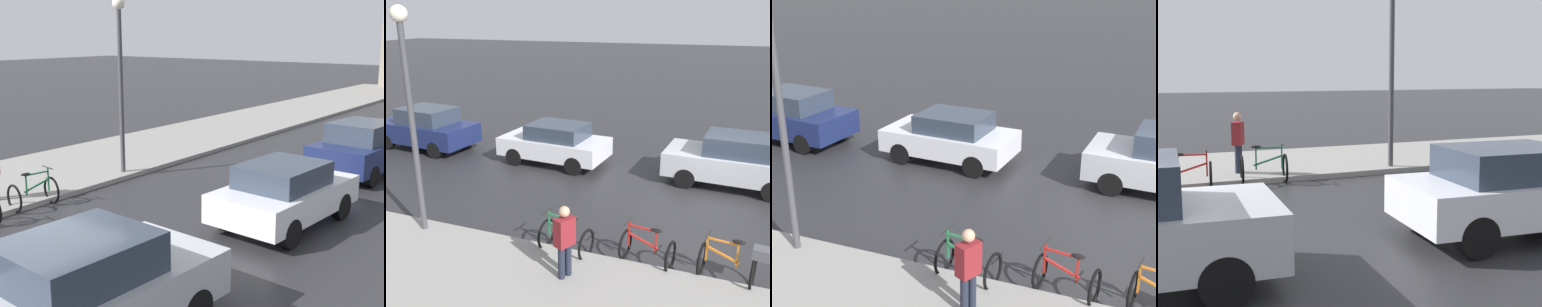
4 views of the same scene
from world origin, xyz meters
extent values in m
plane|color=#28282B|center=(0.00, 0.00, 0.00)|extent=(140.00, 140.00, 0.00)
cube|color=gray|center=(-6.00, 10.00, 0.07)|extent=(4.80, 60.00, 0.14)
torus|color=black|center=(-3.54, 3.19, 0.36)|extent=(0.73, 0.15, 0.73)
torus|color=black|center=(-3.68, 2.16, 0.36)|extent=(0.73, 0.15, 0.73)
cube|color=#237042|center=(-3.63, 2.50, 0.63)|extent=(0.04, 0.04, 0.53)
cube|color=#237042|center=(-3.55, 3.12, 0.67)|extent=(0.04, 0.04, 0.61)
cube|color=#237042|center=(-3.59, 2.81, 0.89)|extent=(0.12, 0.62, 0.04)
cube|color=#237042|center=(-3.60, 2.78, 0.58)|extent=(0.13, 0.71, 0.26)
ellipsoid|color=black|center=(-3.63, 2.50, 0.93)|extent=(0.17, 0.28, 0.07)
cylinder|color=black|center=(-3.55, 3.12, 0.99)|extent=(0.50, 0.09, 0.03)
cube|color=#B2B5BA|center=(2.14, -0.61, 0.69)|extent=(2.18, 4.21, 0.74)
cube|color=#2D3847|center=(2.13, -0.78, 1.36)|extent=(1.71, 2.09, 0.60)
cylinder|color=black|center=(1.34, 0.71, 0.32)|extent=(0.26, 0.65, 0.64)
cube|color=silver|center=(2.05, 5.50, 0.64)|extent=(2.14, 3.94, 0.64)
cube|color=#2D3847|center=(2.04, 5.35, 1.23)|extent=(1.68, 2.09, 0.52)
cylinder|color=black|center=(1.29, 6.74, 0.32)|extent=(0.26, 0.65, 0.64)
cylinder|color=black|center=(2.97, 6.62, 0.32)|extent=(0.26, 0.65, 0.64)
cylinder|color=black|center=(1.13, 4.38, 0.32)|extent=(0.26, 0.65, 0.64)
cylinder|color=black|center=(2.81, 4.26, 0.32)|extent=(0.26, 0.65, 0.64)
cube|color=navy|center=(1.88, 11.13, 0.70)|extent=(2.31, 4.25, 0.76)
cube|color=#2D3847|center=(1.86, 10.97, 1.38)|extent=(1.77, 2.18, 0.60)
cylinder|color=black|center=(1.13, 12.47, 0.32)|extent=(0.28, 0.66, 0.64)
cylinder|color=black|center=(0.90, 9.95, 0.32)|extent=(0.28, 0.66, 0.64)
cylinder|color=black|center=(2.62, 9.79, 0.32)|extent=(0.28, 0.66, 0.64)
cylinder|color=#424247|center=(-4.00, 6.33, 2.54)|extent=(0.14, 0.14, 5.08)
sphere|color=#F2EACC|center=(-4.00, 6.33, 5.23)|extent=(0.38, 0.38, 0.38)
camera|label=1|loc=(7.49, -5.29, 4.38)|focal=50.00mm
camera|label=2|loc=(-11.53, -0.69, 5.21)|focal=40.00mm
camera|label=3|loc=(-11.68, -0.50, 5.83)|focal=50.00mm
camera|label=4|loc=(8.98, -0.34, 2.66)|focal=50.00mm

